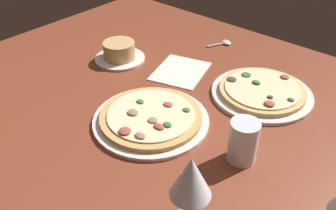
# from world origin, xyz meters

# --- Properties ---
(dining_table) EXTENTS (1.50, 1.10, 0.04)m
(dining_table) POSITION_xyz_m (0.00, 0.00, 0.02)
(dining_table) COLOR brown
(dining_table) RESTS_ON ground
(pizza_main) EXTENTS (0.29, 0.29, 0.03)m
(pizza_main) POSITION_xyz_m (-0.02, -0.10, 0.05)
(pizza_main) COLOR silver
(pizza_main) RESTS_ON dining_table
(pizza_side) EXTENTS (0.28, 0.28, 0.03)m
(pizza_side) POSITION_xyz_m (0.13, 0.19, 0.05)
(pizza_side) COLOR silver
(pizza_side) RESTS_ON dining_table
(ramekin_on_saucer) EXTENTS (0.16, 0.16, 0.06)m
(ramekin_on_saucer) POSITION_xyz_m (-0.33, 0.07, 0.07)
(ramekin_on_saucer) COLOR silver
(ramekin_on_saucer) RESTS_ON dining_table
(wine_glass_near) EXTENTS (0.07, 0.07, 0.16)m
(wine_glass_near) POSITION_xyz_m (0.24, -0.28, 0.16)
(wine_glass_near) COLOR silver
(wine_glass_near) RESTS_ON dining_table
(water_glass) EXTENTS (0.07, 0.07, 0.10)m
(water_glass) POSITION_xyz_m (0.22, -0.07, 0.08)
(water_glass) COLOR silver
(water_glass) RESTS_ON dining_table
(paper_menu) EXTENTS (0.19, 0.21, 0.00)m
(paper_menu) POSITION_xyz_m (-0.13, 0.14, 0.04)
(paper_menu) COLOR silver
(paper_menu) RESTS_ON dining_table
(spoon) EXTENTS (0.06, 0.09, 0.01)m
(spoon) POSITION_xyz_m (-0.13, 0.39, 0.04)
(spoon) COLOR silver
(spoon) RESTS_ON dining_table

